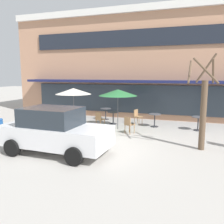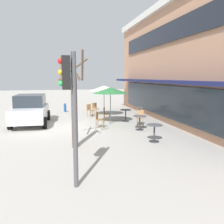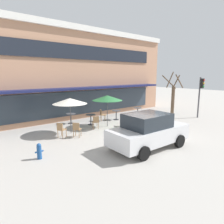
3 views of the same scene
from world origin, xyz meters
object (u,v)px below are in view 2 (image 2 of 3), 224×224
object	(u,v)px
cafe_chair_4	(99,119)
cafe_chair_3	(140,117)
patio_umbrella_cream_folded	(104,88)
parked_sedan	(31,110)
street_tree	(74,106)
cafe_table_near_wall	(140,120)
cafe_chair_2	(106,113)
traffic_light_pole	(70,98)
cafe_table_mid_patio	(126,113)
cafe_chair_1	(95,108)
patio_umbrella_green_folded	(110,90)
cafe_table_streetside	(154,130)
cafe_chair_0	(90,109)
fire_hydrant	(65,108)
cafe_table_by_tree	(139,111)

from	to	relation	value
cafe_chair_4	cafe_chair_3	bearing A→B (deg)	92.47
patio_umbrella_cream_folded	parked_sedan	bearing A→B (deg)	-70.52
street_tree	cafe_table_near_wall	bearing A→B (deg)	123.79
cafe_chair_2	traffic_light_pole	bearing A→B (deg)	-16.79
cafe_table_mid_patio	parked_sedan	world-z (taller)	parked_sedan
cafe_chair_2	traffic_light_pole	size ratio (longest dim) A/B	0.26
cafe_chair_1	parked_sedan	size ratio (longest dim) A/B	0.21
patio_umbrella_green_folded	parked_sedan	size ratio (longest dim) A/B	0.52
cafe_table_mid_patio	parked_sedan	xyz separation A→B (m)	(-0.45, -5.76, 0.36)
parked_sedan	street_tree	size ratio (longest dim) A/B	1.12
cafe_table_streetside	traffic_light_pole	xyz separation A→B (m)	(3.55, -3.74, 1.78)
cafe_chair_1	cafe_chair_3	size ratio (longest dim) A/B	1.00
cafe_chair_0	cafe_table_near_wall	bearing A→B (deg)	22.80
cafe_chair_0	cafe_chair_3	world-z (taller)	same
cafe_chair_2	cafe_chair_3	distance (m)	2.46
patio_umbrella_cream_folded	traffic_light_pole	size ratio (longest dim) A/B	0.65
cafe_chair_2	traffic_light_pole	xyz separation A→B (m)	(8.83, -2.66, 1.77)
street_tree	traffic_light_pole	world-z (taller)	street_tree
cafe_table_mid_patio	cafe_chair_1	size ratio (longest dim) A/B	0.85
cafe_chair_0	fire_hydrant	distance (m)	3.25
cafe_table_by_tree	street_tree	bearing A→B (deg)	-39.28
cafe_chair_3	traffic_light_pole	bearing A→B (deg)	-31.68
patio_umbrella_green_folded	cafe_chair_1	bearing A→B (deg)	-174.65
patio_umbrella_cream_folded	cafe_table_streetside	bearing A→B (deg)	6.90
street_tree	traffic_light_pole	distance (m)	3.57
cafe_table_by_tree	parked_sedan	bearing A→B (deg)	-85.96
cafe_table_streetside	street_tree	distance (m)	3.62
patio_umbrella_cream_folded	cafe_table_mid_patio	bearing A→B (deg)	24.26
cafe_table_near_wall	cafe_chair_2	distance (m)	3.17
patio_umbrella_cream_folded	traffic_light_pole	distance (m)	10.95
cafe_chair_4	parked_sedan	size ratio (longest dim) A/B	0.21
cafe_table_streetside	cafe_table_by_tree	xyz separation A→B (m)	(-5.81, 1.36, 0.00)
street_tree	traffic_light_pole	size ratio (longest dim) A/B	1.12
parked_sedan	cafe_chair_1	bearing A→B (deg)	121.21
cafe_table_mid_patio	traffic_light_pole	distance (m)	9.43
cafe_table_by_tree	fire_hydrant	xyz separation A→B (m)	(-4.16, -4.86, -0.16)
traffic_light_pole	parked_sedan	bearing A→B (deg)	-167.95
parked_sedan	street_tree	distance (m)	5.85
cafe_table_mid_patio	parked_sedan	bearing A→B (deg)	-94.48
cafe_table_near_wall	parked_sedan	distance (m)	6.52
cafe_chair_4	traffic_light_pole	xyz separation A→B (m)	(6.92, -1.87, 1.77)
street_tree	cafe_chair_2	bearing A→B (deg)	156.25
cafe_table_near_wall	patio_umbrella_green_folded	xyz separation A→B (m)	(-1.86, -1.18, 1.51)
cafe_chair_2	cafe_chair_4	bearing A→B (deg)	-22.46
patio_umbrella_cream_folded	traffic_light_pole	world-z (taller)	traffic_light_pole
cafe_table_near_wall	traffic_light_pole	xyz separation A→B (m)	(5.91, -3.91, 1.78)
fire_hydrant	cafe_chair_4	bearing A→B (deg)	13.81
patio_umbrella_cream_folded	cafe_chair_4	xyz separation A→B (m)	(3.64, -1.02, -1.50)
cafe_table_mid_patio	fire_hydrant	world-z (taller)	cafe_table_mid_patio
cafe_chair_0	cafe_chair_3	distance (m)	4.42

